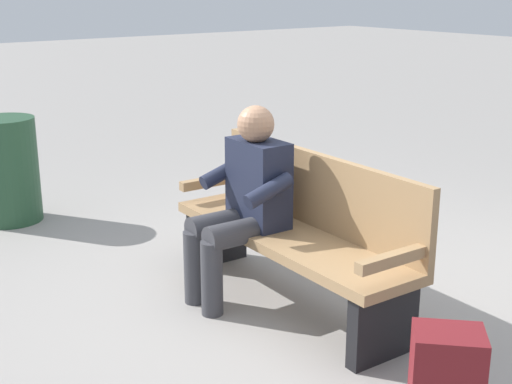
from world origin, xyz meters
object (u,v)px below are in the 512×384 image
(person_seated, at_px, (243,199))
(backpack, at_px, (446,376))
(trash_bin, at_px, (7,170))
(bench_near, at_px, (298,229))

(person_seated, height_order, backpack, person_seated)
(backpack, distance_m, trash_bin, 3.93)
(bench_near, xyz_separation_m, person_seated, (0.24, 0.22, 0.17))
(trash_bin, bearing_deg, backpack, -171.00)
(person_seated, height_order, trash_bin, person_seated)
(person_seated, bearing_deg, trash_bin, 17.89)
(backpack, bearing_deg, trash_bin, 9.00)
(backpack, relative_size, trash_bin, 0.51)
(person_seated, relative_size, trash_bin, 1.40)
(bench_near, bearing_deg, backpack, 170.78)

